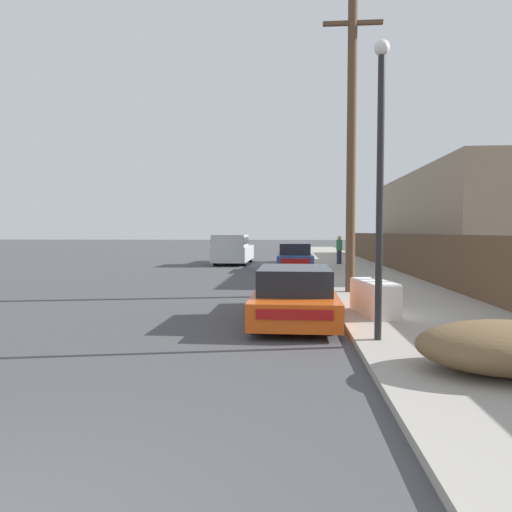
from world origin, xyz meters
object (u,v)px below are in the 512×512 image
pickup_truck (233,249)px  parked_sports_car_red (295,295)px  car_parked_mid (295,258)px  utility_pole (351,140)px  street_lamp (380,170)px  discarded_fridge (374,297)px  pedestrian (339,249)px  brush_pile (508,347)px

pickup_truck → parked_sports_car_red: bearing=102.3°
car_parked_mid → pickup_truck: 5.78m
pickup_truck → utility_pole: utility_pole is taller
parked_sports_car_red → street_lamp: bearing=-57.7°
car_parked_mid → utility_pole: utility_pole is taller
discarded_fridge → car_parked_mid: car_parked_mid is taller
discarded_fridge → parked_sports_car_red: 1.81m
street_lamp → discarded_fridge: bearing=81.2°
car_parked_mid → pedestrian: bearing=51.8°
parked_sports_car_red → street_lamp: size_ratio=0.90×
parked_sports_car_red → car_parked_mid: (0.13, 13.06, 0.10)m
parked_sports_car_red → pedestrian: pedestrian is taller
pickup_truck → brush_pile: pickup_truck is taller
parked_sports_car_red → pickup_truck: pickup_truck is taller
utility_pole → street_lamp: (-0.35, -6.40, -1.75)m
pedestrian → parked_sports_car_red: bearing=-99.5°
street_lamp → pedestrian: street_lamp is taller
utility_pole → brush_pile: bearing=-82.9°
discarded_fridge → pedestrian: bearing=77.2°
parked_sports_car_red → pickup_truck: 17.84m
brush_pile → utility_pole: bearing=97.1°
parked_sports_car_red → pickup_truck: (-3.59, 17.47, 0.35)m
pickup_truck → pedestrian: pickup_truck is taller
parked_sports_car_red → car_parked_mid: size_ratio=0.99×
car_parked_mid → street_lamp: 15.60m
discarded_fridge → car_parked_mid: (-1.67, 12.90, 0.16)m
utility_pole → pedestrian: size_ratio=5.52×
parked_sports_car_red → brush_pile: bearing=-54.9°
brush_pile → pedestrian: (-0.03, 20.50, 0.50)m
discarded_fridge → pedestrian: 16.31m
discarded_fridge → street_lamp: (-0.38, -2.47, 2.54)m
utility_pole → pedestrian: utility_pole is taller
street_lamp → utility_pole: bearing=86.9°
car_parked_mid → pedestrian: (2.62, 3.37, 0.30)m
car_parked_mid → parked_sports_car_red: bearing=-91.0°
discarded_fridge → parked_sports_car_red: size_ratio=0.39×
parked_sports_car_red → pedestrian: 16.67m
car_parked_mid → utility_pole: size_ratio=0.51×
brush_pile → pedestrian: pedestrian is taller
parked_sports_car_red → street_lamp: (1.41, -2.30, 2.48)m
parked_sports_car_red → pickup_truck: bearing=102.4°
discarded_fridge → parked_sports_car_red: (-1.80, -0.16, 0.06)m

